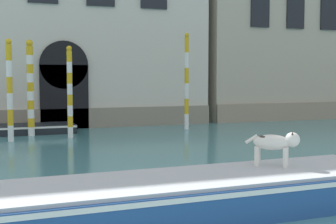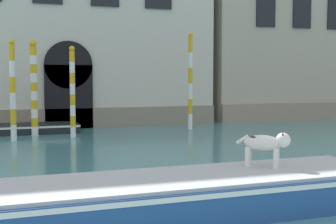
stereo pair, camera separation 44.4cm
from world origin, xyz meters
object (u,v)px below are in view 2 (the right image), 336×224
object	(u,v)px
dog_on_deck	(266,143)
mooring_pole_0	(34,88)
mooring_pole_5	(73,91)
mooring_pole_2	(13,90)
boat_foreground	(160,196)
boat_moored_near_palazzo	(6,129)
mooring_pole_1	(190,81)

from	to	relation	value
dog_on_deck	mooring_pole_0	bearing A→B (deg)	145.68
mooring_pole_5	mooring_pole_2	bearing A→B (deg)	-171.08
boat_foreground	boat_moored_near_palazzo	xyz separation A→B (m)	(-2.69, 12.76, -0.15)
mooring_pole_2	mooring_pole_5	size ratio (longest dim) A/B	1.05
mooring_pole_0	boat_foreground	bearing A→B (deg)	-82.41
boat_foreground	mooring_pole_2	xyz separation A→B (m)	(-2.37, 10.47, 1.52)
dog_on_deck	mooring_pole_5	distance (m)	10.80
mooring_pole_1	mooring_pole_2	world-z (taller)	mooring_pole_1
mooring_pole_1	mooring_pole_2	bearing A→B (deg)	-168.69
mooring_pole_1	dog_on_deck	bearing A→B (deg)	-104.00
dog_on_deck	mooring_pole_5	bearing A→B (deg)	140.36
boat_moored_near_palazzo	mooring_pole_0	world-z (taller)	mooring_pole_0
boat_foreground	mooring_pole_5	distance (m)	10.91
dog_on_deck	mooring_pole_0	xyz separation A→B (m)	(-3.75, 11.54, 0.81)
mooring_pole_1	mooring_pole_5	distance (m)	5.42
dog_on_deck	mooring_pole_0	size ratio (longest dim) A/B	0.23
mooring_pole_5	mooring_pole_0	bearing A→B (deg)	143.48
mooring_pole_1	mooring_pole_2	xyz separation A→B (m)	(-7.46, -1.49, -0.28)
mooring_pole_2	mooring_pole_5	xyz separation A→B (m)	(2.18, 0.34, -0.09)
dog_on_deck	mooring_pole_5	size ratio (longest dim) A/B	0.24
boat_foreground	mooring_pole_1	size ratio (longest dim) A/B	2.02
boat_foreground	boat_moored_near_palazzo	size ratio (longest dim) A/B	1.47
mooring_pole_0	mooring_pole_5	bearing A→B (deg)	-36.52
mooring_pole_0	mooring_pole_1	size ratio (longest dim) A/B	0.89
dog_on_deck	mooring_pole_1	distance (m)	12.06
boat_moored_near_palazzo	mooring_pole_1	size ratio (longest dim) A/B	1.37
mooring_pole_2	mooring_pole_1	bearing A→B (deg)	11.31
dog_on_deck	mooring_pole_2	size ratio (longest dim) A/B	0.23
boat_moored_near_palazzo	mooring_pole_1	bearing A→B (deg)	-6.53
dog_on_deck	boat_moored_near_palazzo	size ratio (longest dim) A/B	0.15
boat_foreground	mooring_pole_0	xyz separation A→B (m)	(-1.58, 11.84, 1.56)
boat_moored_near_palazzo	mooring_pole_2	xyz separation A→B (m)	(0.32, -2.29, 1.67)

